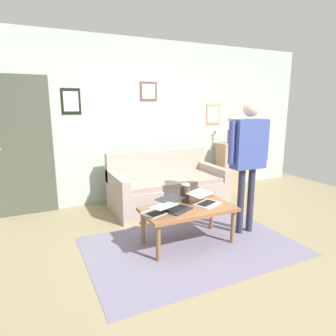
# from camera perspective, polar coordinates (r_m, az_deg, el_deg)

# --- Properties ---
(ground_plane) EXTENTS (7.68, 7.68, 0.00)m
(ground_plane) POSITION_cam_1_polar(r_m,az_deg,el_deg) (3.55, 6.40, -15.34)
(ground_plane) COLOR #8A7C5B
(area_rug) EXTENTS (2.41, 1.63, 0.01)m
(area_rug) POSITION_cam_1_polar(r_m,az_deg,el_deg) (3.60, 4.62, -14.80)
(area_rug) COLOR slate
(area_rug) RESTS_ON ground_plane
(back_wall) EXTENTS (7.04, 0.11, 2.70)m
(back_wall) POSITION_cam_1_polar(r_m,az_deg,el_deg) (5.15, -6.41, 8.99)
(back_wall) COLOR #ACBCAF
(back_wall) RESTS_ON ground_plane
(interior_door) EXTENTS (0.82, 0.09, 2.05)m
(interior_door) POSITION_cam_1_polar(r_m,az_deg,el_deg) (4.80, -26.22, 3.65)
(interior_door) COLOR #464A3C
(interior_door) RESTS_ON ground_plane
(couch) EXTENTS (1.78, 0.93, 0.88)m
(couch) POSITION_cam_1_polar(r_m,az_deg,el_deg) (4.79, -0.26, -3.92)
(couch) COLOR #A89689
(couch) RESTS_ON ground_plane
(coffee_table) EXTENTS (1.10, 0.58, 0.45)m
(coffee_table) POSITION_cam_1_polar(r_m,az_deg,el_deg) (3.52, 3.90, -8.43)
(coffee_table) COLOR brown
(coffee_table) RESTS_ON ground_plane
(laptop_left) EXTENTS (0.43, 0.44, 0.13)m
(laptop_left) POSITION_cam_1_polar(r_m,az_deg,el_deg) (3.43, 1.42, -7.31)
(laptop_left) COLOR #28282D
(laptop_left) RESTS_ON coffee_table
(laptop_center) EXTENTS (0.41, 0.43, 0.13)m
(laptop_center) POSITION_cam_1_polar(r_m,az_deg,el_deg) (3.64, 7.14, -6.19)
(laptop_center) COLOR silver
(laptop_center) RESTS_ON coffee_table
(laptop_right) EXTENTS (0.38, 0.40, 0.12)m
(laptop_right) POSITION_cam_1_polar(r_m,az_deg,el_deg) (3.29, -1.85, -8.18)
(laptop_right) COLOR silver
(laptop_right) RESTS_ON coffee_table
(french_press) EXTENTS (0.12, 0.10, 0.26)m
(french_press) POSITION_cam_1_polar(r_m,az_deg,el_deg) (3.66, 3.40, -4.84)
(french_press) COLOR #4C3323
(french_press) RESTS_ON coffee_table
(side_shelf) EXTENTS (0.42, 0.32, 0.91)m
(side_shelf) POSITION_cam_1_polar(r_m,az_deg,el_deg) (5.81, 11.68, 0.28)
(side_shelf) COLOR tan
(side_shelf) RESTS_ON ground_plane
(flower_vase) EXTENTS (0.11, 0.11, 0.49)m
(flower_vase) POSITION_cam_1_polar(r_m,az_deg,el_deg) (5.72, 11.93, 6.27)
(flower_vase) COLOR brown
(flower_vase) RESTS_ON side_shelf
(person_standing) EXTENTS (0.59, 0.21, 1.69)m
(person_standing) POSITION_cam_1_polar(r_m,az_deg,el_deg) (3.78, 15.32, 3.33)
(person_standing) COLOR #2D2F42
(person_standing) RESTS_ON ground_plane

